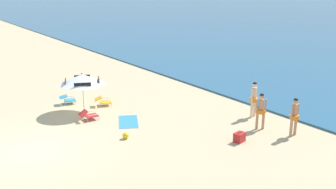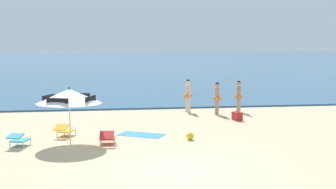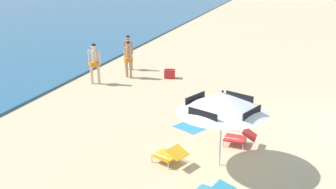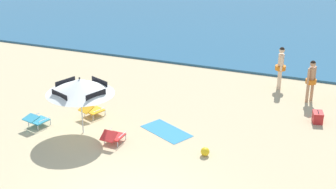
{
  "view_description": "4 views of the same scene",
  "coord_description": "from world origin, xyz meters",
  "px_view_note": "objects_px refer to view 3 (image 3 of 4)",
  "views": [
    {
      "loc": [
        14.84,
        -3.92,
        6.6
      ],
      "look_at": [
        -0.04,
        6.57,
        1.22
      ],
      "focal_mm": 41.74,
      "sensor_mm": 36.0,
      "label": 1
    },
    {
      "loc": [
        -1.89,
        -10.95,
        3.4
      ],
      "look_at": [
        0.49,
        5.65,
        1.5
      ],
      "focal_mm": 42.77,
      "sensor_mm": 36.0,
      "label": 2
    },
    {
      "loc": [
        -12.48,
        2.05,
        4.97
      ],
      "look_at": [
        -0.39,
        5.97,
        0.75
      ],
      "focal_mm": 41.91,
      "sensor_mm": 36.0,
      "label": 3
    },
    {
      "loc": [
        5.02,
        -10.01,
        8.07
      ],
      "look_at": [
        -1.29,
        6.33,
        0.67
      ],
      "focal_mm": 54.4,
      "sensor_mm": 36.0,
      "label": 4
    }
  ],
  "objects_px": {
    "beach_umbrella_striped_main": "(222,103)",
    "person_standing_near_shore": "(94,61)",
    "person_standing_beside": "(128,50)",
    "person_wading_in": "(128,57)",
    "cooler_box": "(170,74)",
    "lounge_chair_beside_umbrella": "(170,154)",
    "beach_towel": "(201,123)",
    "lounge_chair_under_umbrella": "(240,137)",
    "beach_ball": "(243,105)"
  },
  "relations": [
    {
      "from": "beach_ball",
      "to": "beach_umbrella_striped_main",
      "type": "bearing_deg",
      "value": 179.89
    },
    {
      "from": "lounge_chair_beside_umbrella",
      "to": "person_wading_in",
      "type": "bearing_deg",
      "value": 30.68
    },
    {
      "from": "lounge_chair_under_umbrella",
      "to": "beach_umbrella_striped_main",
      "type": "bearing_deg",
      "value": 165.72
    },
    {
      "from": "beach_umbrella_striped_main",
      "to": "person_standing_near_shore",
      "type": "relative_size",
      "value": 1.83
    },
    {
      "from": "lounge_chair_under_umbrella",
      "to": "cooler_box",
      "type": "bearing_deg",
      "value": 33.68
    },
    {
      "from": "beach_umbrella_striped_main",
      "to": "person_wading_in",
      "type": "height_order",
      "value": "beach_umbrella_striped_main"
    },
    {
      "from": "person_wading_in",
      "to": "beach_towel",
      "type": "bearing_deg",
      "value": -133.98
    },
    {
      "from": "lounge_chair_beside_umbrella",
      "to": "cooler_box",
      "type": "xyz_separation_m",
      "value": [
        7.82,
        2.51,
        -0.07
      ]
    },
    {
      "from": "beach_umbrella_striped_main",
      "to": "person_standing_beside",
      "type": "relative_size",
      "value": 1.91
    },
    {
      "from": "cooler_box",
      "to": "beach_towel",
      "type": "height_order",
      "value": "cooler_box"
    },
    {
      "from": "beach_umbrella_striped_main",
      "to": "cooler_box",
      "type": "height_order",
      "value": "beach_umbrella_striped_main"
    },
    {
      "from": "beach_umbrella_striped_main",
      "to": "cooler_box",
      "type": "relative_size",
      "value": 5.83
    },
    {
      "from": "lounge_chair_beside_umbrella",
      "to": "person_standing_near_shore",
      "type": "distance_m",
      "value": 8.02
    },
    {
      "from": "person_standing_near_shore",
      "to": "person_standing_beside",
      "type": "bearing_deg",
      "value": -8.29
    },
    {
      "from": "lounge_chair_under_umbrella",
      "to": "cooler_box",
      "type": "xyz_separation_m",
      "value": [
        6.15,
        4.1,
        -0.07
      ]
    },
    {
      "from": "cooler_box",
      "to": "person_standing_near_shore",
      "type": "bearing_deg",
      "value": 123.53
    },
    {
      "from": "person_standing_beside",
      "to": "person_wading_in",
      "type": "relative_size",
      "value": 1.01
    },
    {
      "from": "person_wading_in",
      "to": "cooler_box",
      "type": "height_order",
      "value": "person_wading_in"
    },
    {
      "from": "person_standing_beside",
      "to": "person_wading_in",
      "type": "distance_m",
      "value": 1.5
    },
    {
      "from": "beach_umbrella_striped_main",
      "to": "beach_towel",
      "type": "relative_size",
      "value": 1.82
    },
    {
      "from": "person_standing_beside",
      "to": "beach_ball",
      "type": "bearing_deg",
      "value": -122.34
    },
    {
      "from": "lounge_chair_beside_umbrella",
      "to": "person_standing_near_shore",
      "type": "relative_size",
      "value": 0.56
    },
    {
      "from": "lounge_chair_under_umbrella",
      "to": "beach_towel",
      "type": "bearing_deg",
      "value": 47.6
    },
    {
      "from": "person_standing_beside",
      "to": "cooler_box",
      "type": "distance_m",
      "value": 2.69
    },
    {
      "from": "lounge_chair_under_umbrella",
      "to": "person_standing_beside",
      "type": "relative_size",
      "value": 0.54
    },
    {
      "from": "lounge_chair_beside_umbrella",
      "to": "beach_ball",
      "type": "distance_m",
      "value": 4.92
    },
    {
      "from": "beach_umbrella_striped_main",
      "to": "cooler_box",
      "type": "bearing_deg",
      "value": 26.71
    },
    {
      "from": "person_standing_near_shore",
      "to": "person_standing_beside",
      "type": "height_order",
      "value": "person_standing_near_shore"
    },
    {
      "from": "person_standing_beside",
      "to": "person_wading_in",
      "type": "bearing_deg",
      "value": -156.36
    },
    {
      "from": "lounge_chair_beside_umbrella",
      "to": "person_standing_beside",
      "type": "xyz_separation_m",
      "value": [
        8.67,
        4.93,
        0.72
      ]
    },
    {
      "from": "person_standing_near_shore",
      "to": "beach_towel",
      "type": "bearing_deg",
      "value": -118.41
    },
    {
      "from": "person_standing_beside",
      "to": "beach_towel",
      "type": "bearing_deg",
      "value": -138.27
    },
    {
      "from": "beach_umbrella_striped_main",
      "to": "person_wading_in",
      "type": "distance_m",
      "value": 8.95
    },
    {
      "from": "person_standing_near_shore",
      "to": "lounge_chair_under_umbrella",
      "type": "bearing_deg",
      "value": -121.77
    },
    {
      "from": "person_wading_in",
      "to": "beach_ball",
      "type": "xyz_separation_m",
      "value": [
        -2.55,
        -5.59,
        -0.84
      ]
    },
    {
      "from": "person_wading_in",
      "to": "cooler_box",
      "type": "bearing_deg",
      "value": -74.23
    },
    {
      "from": "lounge_chair_under_umbrella",
      "to": "cooler_box",
      "type": "height_order",
      "value": "lounge_chair_under_umbrella"
    },
    {
      "from": "beach_ball",
      "to": "beach_towel",
      "type": "height_order",
      "value": "beach_ball"
    },
    {
      "from": "cooler_box",
      "to": "beach_umbrella_striped_main",
      "type": "bearing_deg",
      "value": -153.29
    },
    {
      "from": "person_standing_near_shore",
      "to": "beach_towel",
      "type": "xyz_separation_m",
      "value": [
        -2.95,
        -5.46,
        -1.03
      ]
    },
    {
      "from": "beach_towel",
      "to": "person_standing_near_shore",
      "type": "bearing_deg",
      "value": 61.59
    },
    {
      "from": "lounge_chair_beside_umbrella",
      "to": "beach_towel",
      "type": "distance_m",
      "value": 3.01
    },
    {
      "from": "lounge_chair_under_umbrella",
      "to": "person_wading_in",
      "type": "height_order",
      "value": "person_wading_in"
    },
    {
      "from": "lounge_chair_under_umbrella",
      "to": "beach_ball",
      "type": "height_order",
      "value": "lounge_chair_under_umbrella"
    },
    {
      "from": "lounge_chair_under_umbrella",
      "to": "person_standing_beside",
      "type": "bearing_deg",
      "value": 42.94
    },
    {
      "from": "person_wading_in",
      "to": "cooler_box",
      "type": "xyz_separation_m",
      "value": [
        0.51,
        -1.82,
        -0.78
      ]
    },
    {
      "from": "beach_towel",
      "to": "lounge_chair_beside_umbrella",
      "type": "bearing_deg",
      "value": 177.59
    },
    {
      "from": "person_standing_beside",
      "to": "beach_ball",
      "type": "xyz_separation_m",
      "value": [
        -3.92,
        -6.19,
        -0.85
      ]
    },
    {
      "from": "beach_umbrella_striped_main",
      "to": "person_standing_near_shore",
      "type": "xyz_separation_m",
      "value": [
        5.61,
        6.58,
        -0.7
      ]
    },
    {
      "from": "lounge_chair_beside_umbrella",
      "to": "lounge_chair_under_umbrella",
      "type": "bearing_deg",
      "value": -43.54
    }
  ]
}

